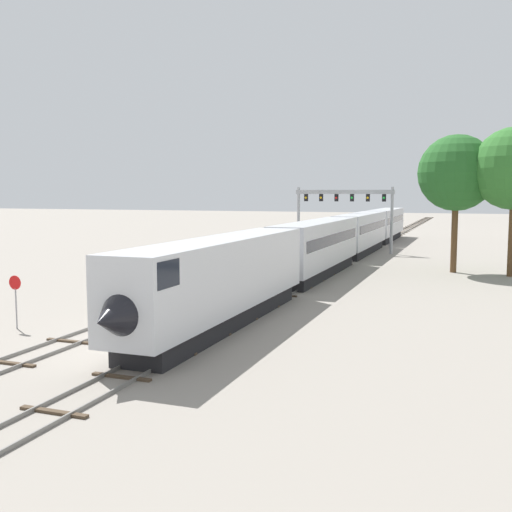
% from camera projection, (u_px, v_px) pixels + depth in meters
% --- Properties ---
extents(ground_plane, '(400.00, 400.00, 0.00)m').
position_uv_depth(ground_plane, '(154.00, 339.00, 29.62)').
color(ground_plane, gray).
extents(track_main, '(2.60, 200.00, 0.16)m').
position_uv_depth(track_main, '(379.00, 244.00, 84.92)').
color(track_main, slate).
rests_on(track_main, ground).
extents(track_near, '(2.60, 160.00, 0.16)m').
position_uv_depth(track_near, '(304.00, 256.00, 68.14)').
color(track_near, slate).
rests_on(track_near, ground).
extents(passenger_train, '(3.04, 84.26, 4.80)m').
position_uv_depth(passenger_train, '(344.00, 238.00, 62.00)').
color(passenger_train, silver).
rests_on(passenger_train, ground).
extents(signal_gantry, '(12.10, 0.49, 7.97)m').
position_uv_depth(signal_gantry, '(344.00, 204.00, 72.41)').
color(signal_gantry, '#999BA0').
rests_on(signal_gantry, ground).
extents(stop_sign, '(0.76, 0.08, 2.88)m').
position_uv_depth(stop_sign, '(16.00, 294.00, 31.63)').
color(stop_sign, gray).
rests_on(stop_sign, ground).
extents(trackside_tree_left, '(6.87, 6.87, 12.48)m').
position_uv_depth(trackside_tree_left, '(456.00, 173.00, 53.61)').
color(trackside_tree_left, brown).
rests_on(trackside_tree_left, ground).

